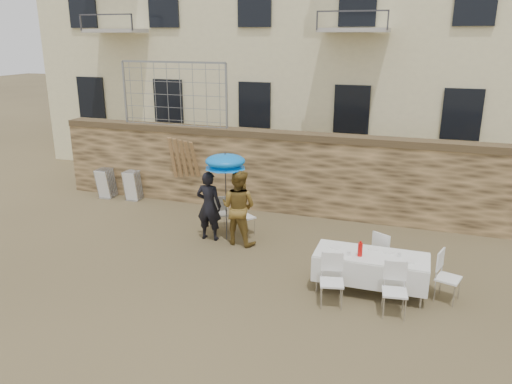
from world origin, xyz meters
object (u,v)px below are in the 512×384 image
(soda_bottle, at_px, (360,250))
(table_chair_front_right, at_px, (395,291))
(table_chair_front_left, at_px, (332,281))
(couple_chair_left, at_px, (218,213))
(chair_stack_left, at_px, (110,181))
(umbrella, at_px, (225,164))
(table_chair_back, at_px, (385,253))
(couple_chair_right, at_px, (245,216))
(banquet_table, at_px, (371,256))
(table_chair_side, at_px, (449,277))
(chair_stack_right, at_px, (136,184))
(woman_dress, at_px, (238,207))
(man_suit, at_px, (209,206))

(soda_bottle, height_order, table_chair_front_right, soda_bottle)
(table_chair_front_left, bearing_deg, table_chair_front_right, -12.62)
(couple_chair_left, bearing_deg, chair_stack_left, -54.64)
(umbrella, relative_size, table_chair_back, 2.08)
(couple_chair_right, relative_size, banquet_table, 0.46)
(couple_chair_left, distance_m, chair_stack_left, 4.55)
(couple_chair_left, relative_size, table_chair_back, 1.00)
(table_chair_front_left, bearing_deg, table_chair_back, 50.08)
(banquet_table, xyz_separation_m, table_chair_side, (1.40, 0.10, -0.25))
(umbrella, bearing_deg, chair_stack_left, 156.15)
(umbrella, distance_m, table_chair_front_left, 3.96)
(table_chair_back, height_order, chair_stack_right, table_chair_back)
(couple_chair_right, bearing_deg, chair_stack_left, 16.97)
(couple_chair_left, xyz_separation_m, table_chair_back, (4.15, -1.14, 0.00))
(umbrella, bearing_deg, couple_chair_right, 56.31)
(table_chair_front_left, relative_size, table_chair_front_right, 1.00)
(woman_dress, distance_m, couple_chair_right, 0.69)
(table_chair_back, relative_size, chair_stack_right, 1.04)
(man_suit, relative_size, table_chair_front_right, 1.76)
(table_chair_front_right, height_order, chair_stack_right, table_chair_front_right)
(table_chair_back, relative_size, table_chair_side, 1.00)
(woman_dress, bearing_deg, table_chair_front_right, 157.95)
(umbrella, xyz_separation_m, couple_chair_left, (-0.40, 0.45, -1.40))
(table_chair_front_left, xyz_separation_m, chair_stack_right, (-6.71, 4.30, -0.02))
(couple_chair_right, height_order, chair_stack_right, couple_chair_right)
(umbrella, distance_m, couple_chair_right, 1.50)
(table_chair_front_right, distance_m, chair_stack_right, 8.91)
(table_chair_front_left, distance_m, chair_stack_right, 7.97)
(couple_chair_left, distance_m, table_chair_side, 5.66)
(man_suit, bearing_deg, couple_chair_right, -142.51)
(banquet_table, relative_size, table_chair_back, 2.19)
(table_chair_front_right, relative_size, chair_stack_left, 1.04)
(woman_dress, height_order, banquet_table, woman_dress)
(soda_bottle, distance_m, chair_stack_right, 8.02)
(soda_bottle, relative_size, table_chair_front_left, 0.27)
(couple_chair_left, distance_m, couple_chair_right, 0.70)
(table_chair_front_left, xyz_separation_m, chair_stack_left, (-7.61, 4.30, -0.02))
(umbrella, height_order, banquet_table, umbrella)
(couple_chair_left, bearing_deg, chair_stack_right, -59.54)
(umbrella, height_order, table_chair_side, umbrella)
(man_suit, distance_m, table_chair_front_right, 4.95)
(chair_stack_left, height_order, chair_stack_right, same)
(couple_chair_left, bearing_deg, banquet_table, 119.95)
(table_chair_front_left, bearing_deg, umbrella, 130.22)
(couple_chair_right, xyz_separation_m, soda_bottle, (3.05, -2.09, 0.43))
(table_chair_front_left, relative_size, table_chair_side, 1.00)
(table_chair_back, bearing_deg, table_chair_front_right, 129.47)
(table_chair_front_right, relative_size, table_chair_side, 1.00)
(couple_chair_left, relative_size, soda_bottle, 3.69)
(man_suit, bearing_deg, table_chair_side, 165.81)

